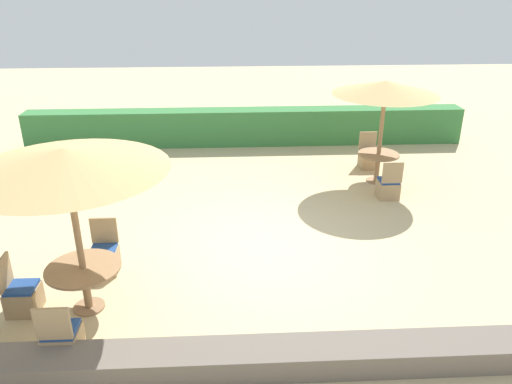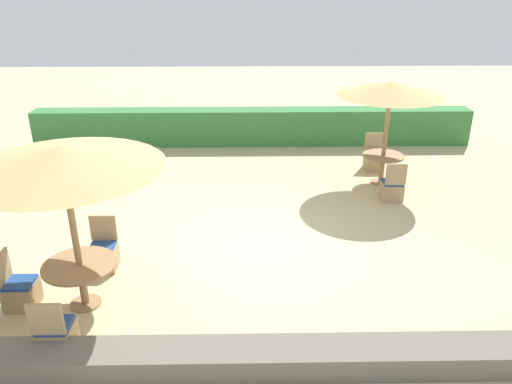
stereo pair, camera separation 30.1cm
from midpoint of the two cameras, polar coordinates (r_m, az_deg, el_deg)
ground_plane at (r=9.51m, az=0.98°, el=-6.44°), size 40.00×40.00×0.00m
hedge_row at (r=15.15m, az=0.16°, el=7.47°), size 13.00×0.70×1.06m
stone_border at (r=6.85m, az=1.94°, el=-18.49°), size 10.00×0.56×0.36m
parasol_front_left at (r=7.34m, az=-20.24°, el=3.70°), size 2.85×2.85×2.62m
round_table_front_left at (r=8.12m, az=-18.39°, el=-8.71°), size 1.12×1.12×0.73m
patio_chair_front_left_north at (r=9.15m, az=-16.14°, el=-6.89°), size 0.46×0.46×0.93m
patio_chair_front_left_west at (r=8.61m, az=-24.43°, el=-10.34°), size 0.46×0.46×0.93m
patio_chair_front_left_south at (r=7.51m, az=-20.79°, el=-15.13°), size 0.46×0.46×0.93m
parasol_back_right at (r=12.14m, az=15.83°, el=11.26°), size 2.48×2.48×2.51m
round_table_back_right at (r=12.61m, az=14.94°, el=3.39°), size 1.00×1.00×0.73m
patio_chair_back_right_south at (r=11.82m, az=15.96°, el=0.32°), size 0.46×0.46×0.93m
patio_chair_back_right_north at (r=13.61m, az=13.93°, el=3.64°), size 0.46×0.46×0.93m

